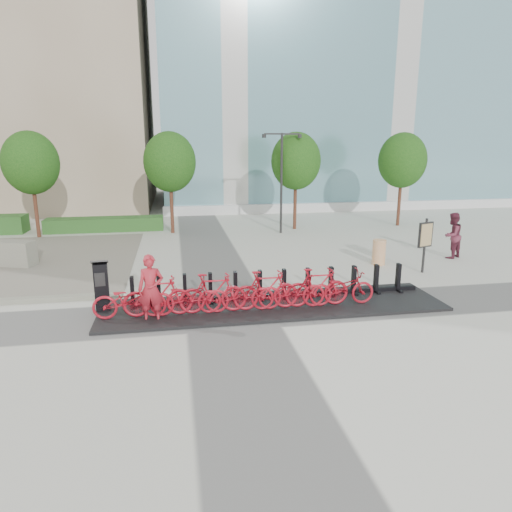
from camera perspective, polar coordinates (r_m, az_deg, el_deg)
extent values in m
plane|color=silver|center=(12.50, -3.33, -7.17)|extent=(120.00, 120.00, 0.00)
cube|color=#3A6C7A|center=(41.29, 13.00, 24.03)|extent=(32.00, 16.00, 24.00)
cube|color=#326A22|center=(25.40, -18.32, 3.80)|extent=(6.00, 1.20, 0.70)
cylinder|color=brown|center=(24.70, -25.82, 5.55)|extent=(0.18, 0.18, 3.00)
ellipsoid|color=#0D3B0E|center=(24.53, -26.34, 10.40)|extent=(2.60, 2.60, 2.99)
cylinder|color=brown|center=(23.78, -10.50, 6.43)|extent=(0.18, 0.18, 3.00)
ellipsoid|color=#0D3B0E|center=(23.61, -10.73, 11.49)|extent=(2.60, 2.60, 2.99)
cylinder|color=brown|center=(24.61, 4.91, 6.85)|extent=(0.18, 0.18, 3.00)
ellipsoid|color=#0D3B0E|center=(24.45, 5.01, 11.74)|extent=(2.60, 2.60, 2.99)
cylinder|color=brown|center=(26.79, 17.49, 6.84)|extent=(0.18, 0.18, 3.00)
ellipsoid|color=#0D3B0E|center=(26.64, 17.82, 11.32)|extent=(2.60, 2.60, 2.99)
cylinder|color=black|center=(23.30, 3.19, 8.96)|extent=(0.12, 0.12, 5.00)
cube|color=black|center=(23.12, 2.15, 15.01)|extent=(0.90, 0.08, 0.08)
cube|color=black|center=(23.33, 4.39, 14.97)|extent=(0.90, 0.08, 0.08)
cylinder|color=black|center=(23.03, 1.02, 14.77)|extent=(0.20, 0.20, 0.18)
cylinder|color=black|center=(23.44, 5.48, 14.70)|extent=(0.20, 0.20, 0.18)
cube|color=black|center=(12.97, 2.25, -6.18)|extent=(9.60, 2.40, 0.08)
imported|color=#AD1322|center=(12.25, -15.55, -5.28)|extent=(1.87, 0.65, 0.98)
imported|color=#AD1322|center=(12.18, -12.18, -4.92)|extent=(1.81, 0.51, 1.09)
imported|color=#AD1322|center=(12.19, -8.78, -5.02)|extent=(1.87, 0.65, 0.98)
imported|color=#AD1322|center=(12.21, -5.40, -4.63)|extent=(1.81, 0.51, 1.09)
imported|color=#AD1322|center=(12.30, -2.04, -4.69)|extent=(1.87, 0.65, 0.98)
imported|color=#AD1322|center=(12.40, 1.26, -4.27)|extent=(1.81, 0.51, 1.09)
imported|color=#AD1322|center=(12.57, 4.49, -4.32)|extent=(1.87, 0.65, 0.98)
imported|color=#AD1322|center=(12.75, 7.64, -3.88)|extent=(1.81, 0.51, 1.09)
imported|color=#AD1322|center=(12.99, 10.66, -3.91)|extent=(1.87, 0.65, 0.98)
cube|color=black|center=(12.96, -18.74, -3.69)|extent=(0.40, 0.35, 1.31)
cube|color=black|center=(12.78, -18.98, -0.71)|extent=(0.48, 0.42, 0.17)
cube|color=black|center=(12.73, -18.94, -2.81)|extent=(0.26, 0.05, 0.37)
imported|color=#B52330|center=(11.90, -13.01, -4.07)|extent=(0.68, 0.48, 1.79)
imported|color=maroon|center=(19.84, 23.31, 2.37)|extent=(1.12, 1.03, 1.84)
cylinder|color=orange|center=(17.94, 15.11, 0.47)|extent=(0.64, 0.64, 0.96)
cube|color=gray|center=(19.69, -29.08, 0.33)|extent=(2.53, 1.42, 0.94)
cylinder|color=black|center=(17.17, 20.32, 1.21)|extent=(0.09, 0.09, 1.96)
cube|color=black|center=(17.09, 20.43, 2.52)|extent=(0.63, 0.30, 0.89)
cube|color=tan|center=(17.05, 20.52, 2.48)|extent=(0.52, 0.21, 0.78)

